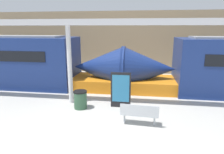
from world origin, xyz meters
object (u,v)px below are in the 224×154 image
object	(u,v)px
poster_board	(121,90)
support_column_near	(70,66)
bench_near	(139,113)
trash_bin	(80,100)

from	to	relation	value
poster_board	support_column_near	bearing A→B (deg)	173.41
bench_near	support_column_near	distance (m)	4.19
bench_near	trash_bin	size ratio (longest dim) A/B	1.76
bench_near	trash_bin	bearing A→B (deg)	157.73
trash_bin	support_column_near	distance (m)	1.75
trash_bin	poster_board	distance (m)	1.93
bench_near	poster_board	xyz separation A→B (m)	(-0.89, 1.70, 0.34)
trash_bin	bench_near	bearing A→B (deg)	-25.86
bench_near	poster_board	distance (m)	1.95
poster_board	support_column_near	world-z (taller)	support_column_near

